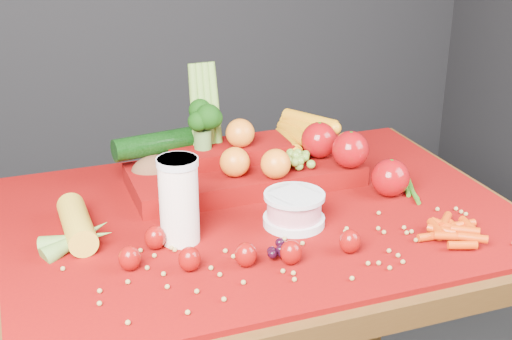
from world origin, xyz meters
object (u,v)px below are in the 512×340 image
object	(u,v)px
table	(259,256)
yogurt_bowl	(294,208)
milk_glass	(179,197)
produce_mound	(257,158)

from	to	relation	value
table	yogurt_bowl	world-z (taller)	yogurt_bowl
table	yogurt_bowl	size ratio (longest dim) A/B	8.75
table	milk_glass	bearing A→B (deg)	-160.92
milk_glass	produce_mound	distance (m)	0.32
milk_glass	yogurt_bowl	size ratio (longest dim) A/B	1.37
produce_mound	milk_glass	bearing A→B (deg)	-137.54
milk_glass	produce_mound	size ratio (longest dim) A/B	0.28
milk_glass	produce_mound	world-z (taller)	produce_mound
milk_glass	yogurt_bowl	bearing A→B (deg)	-3.17
table	milk_glass	xyz separation A→B (m)	(-0.19, -0.06, 0.20)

